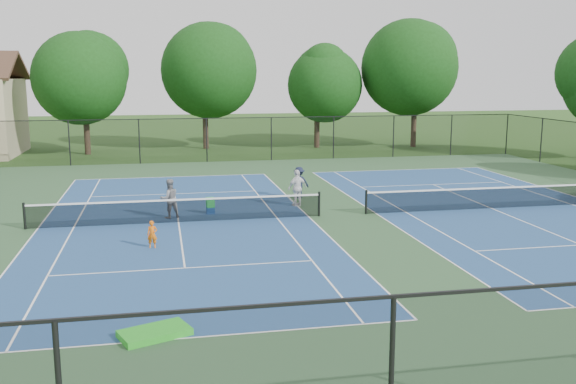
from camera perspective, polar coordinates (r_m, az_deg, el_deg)
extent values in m
plane|color=#234716|center=(27.80, 4.87, -2.07)|extent=(140.00, 140.00, 0.00)
cube|color=#305633|center=(27.80, 4.87, -2.06)|extent=(36.00, 36.00, 0.01)
cube|color=navy|center=(26.75, -9.70, -2.67)|extent=(10.97, 23.77, 0.00)
cube|color=white|center=(38.41, -10.25, 1.34)|extent=(10.97, 0.06, 0.00)
cube|color=white|center=(15.41, -8.32, -12.67)|extent=(10.97, 0.06, 0.00)
cube|color=white|center=(27.18, -21.35, -3.04)|extent=(0.06, 23.77, 0.00)
cube|color=white|center=(27.42, 1.83, -2.18)|extent=(0.06, 23.77, 0.00)
cube|color=white|center=(26.97, -18.48, -2.95)|extent=(0.06, 23.77, 0.00)
cube|color=white|center=(27.15, -0.99, -2.31)|extent=(0.06, 23.77, 0.00)
cube|color=white|center=(33.01, -10.04, -0.16)|extent=(8.23, 0.06, 0.00)
cube|color=white|center=(20.56, -9.15, -6.68)|extent=(8.23, 0.06, 0.00)
cube|color=white|center=(26.75, -9.70, -2.66)|extent=(0.06, 12.80, 0.00)
cylinder|color=black|center=(27.16, -22.39, -1.99)|extent=(0.10, 0.10, 1.07)
cylinder|color=black|center=(27.42, 2.78, -1.08)|extent=(0.10, 0.10, 1.07)
cube|color=black|center=(26.65, -9.73, -1.71)|extent=(11.90, 0.01, 0.90)
cube|color=white|center=(26.55, -9.77, -0.69)|extent=(11.90, 0.04, 0.07)
cube|color=navy|center=(30.47, 17.63, -1.40)|extent=(10.97, 23.77, 0.00)
cube|color=white|center=(41.09, 9.67, 1.95)|extent=(10.97, 0.06, 0.00)
cube|color=white|center=(28.25, 7.83, -1.90)|extent=(0.06, 23.77, 0.00)
cube|color=white|center=(28.72, 10.41, -1.77)|extent=(0.06, 23.77, 0.00)
cube|color=white|center=(32.64, 23.97, -1.04)|extent=(0.06, 23.77, 0.00)
cube|color=white|center=(36.09, 12.76, 0.66)|extent=(8.23, 0.06, 0.00)
cube|color=white|center=(30.47, 17.63, -1.39)|extent=(0.06, 12.80, 0.00)
cylinder|color=black|center=(28.00, 6.96, -0.90)|extent=(0.10, 0.10, 1.07)
cube|color=black|center=(30.38, 17.68, -0.55)|extent=(11.90, 0.01, 0.90)
cube|color=white|center=(30.30, 17.73, 0.34)|extent=(11.90, 0.04, 0.07)
cylinder|color=black|center=(44.67, -18.86, 4.14)|extent=(0.08, 0.08, 3.00)
cylinder|color=black|center=(44.30, -13.07, 4.38)|extent=(0.08, 0.08, 3.00)
cylinder|color=black|center=(44.39, -7.24, 4.58)|extent=(0.08, 0.08, 3.00)
cylinder|color=black|center=(44.93, -1.49, 4.74)|extent=(0.08, 0.08, 3.00)
cylinder|color=black|center=(45.91, 4.07, 4.84)|extent=(0.08, 0.08, 3.00)
cylinder|color=black|center=(47.29, 9.36, 4.89)|extent=(0.08, 0.08, 3.00)
cylinder|color=black|center=(49.06, 14.30, 4.91)|extent=(0.08, 0.08, 3.00)
cylinder|color=black|center=(51.15, 18.87, 4.89)|extent=(0.08, 0.08, 3.00)
cylinder|color=black|center=(47.33, 21.59, 4.30)|extent=(0.08, 0.08, 3.00)
cube|color=black|center=(44.93, -1.49, 4.74)|extent=(36.00, 0.01, 3.00)
cube|color=black|center=(44.80, -1.50, 6.64)|extent=(36.00, 0.05, 0.05)
cylinder|color=#2D2116|center=(50.51, -17.46, 5.35)|extent=(0.44, 0.44, 3.78)
sphere|color=#133B10|center=(50.34, -17.70, 9.61)|extent=(6.80, 6.80, 6.80)
sphere|color=#133B10|center=(50.33, -17.74, 10.36)|extent=(5.58, 5.58, 5.58)
sphere|color=#133B10|center=(50.34, -17.79, 11.12)|extent=(4.35, 4.35, 4.35)
cylinder|color=#2D2116|center=(52.32, -7.35, 6.11)|extent=(0.44, 0.44, 4.14)
sphere|color=#133B10|center=(52.17, -7.46, 10.66)|extent=(7.60, 7.60, 7.60)
sphere|color=#133B10|center=(52.18, -7.48, 11.35)|extent=(6.23, 6.23, 6.23)
sphere|color=#133B10|center=(52.19, -7.49, 12.03)|extent=(4.86, 4.86, 4.86)
cylinder|color=#2D2116|center=(52.76, 2.58, 5.83)|extent=(0.44, 0.44, 3.42)
sphere|color=#133B10|center=(52.59, 2.61, 9.48)|extent=(6.00, 6.00, 6.00)
sphere|color=#133B10|center=(52.58, 2.62, 10.24)|extent=(4.92, 4.92, 4.92)
sphere|color=#133B10|center=(52.58, 2.63, 11.01)|extent=(3.84, 3.84, 3.84)
cylinder|color=#2D2116|center=(54.26, 11.12, 6.25)|extent=(0.44, 0.44, 4.32)
sphere|color=#133B10|center=(54.12, 11.29, 10.79)|extent=(7.80, 7.80, 7.80)
sphere|color=#133B10|center=(54.13, 11.31, 11.44)|extent=(6.40, 6.40, 6.40)
sphere|color=#133B10|center=(54.15, 11.34, 12.09)|extent=(4.99, 4.99, 4.99)
imported|color=orange|center=(23.00, -11.97, -3.71)|extent=(0.37, 0.26, 0.97)
imported|color=gray|center=(27.47, -10.50, -0.58)|extent=(0.96, 0.84, 1.67)
imported|color=white|center=(29.48, 0.84, 0.37)|extent=(1.07, 0.74, 1.69)
imported|color=#161C31|center=(31.41, 0.99, 0.86)|extent=(1.03, 0.63, 1.53)
cube|color=navy|center=(28.17, -6.91, -1.64)|extent=(0.36, 0.34, 0.29)
cube|color=green|center=(28.10, -6.92, -0.93)|extent=(0.37, 0.33, 0.43)
cube|color=green|center=(15.63, -11.76, -12.15)|extent=(1.79, 1.40, 0.16)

